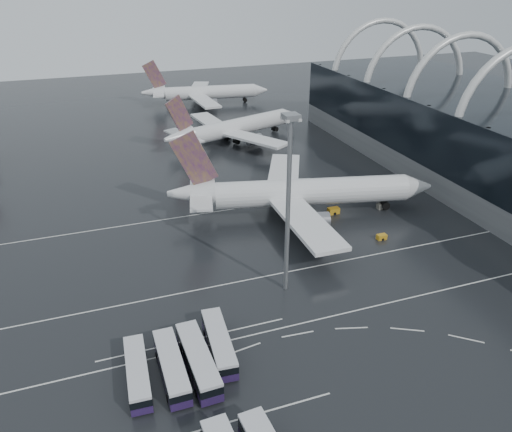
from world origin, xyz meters
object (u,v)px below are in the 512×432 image
object	(u,v)px
airliner_gate_b	(234,128)
airliner_gate_c	(204,93)
bus_row_near_b	(172,366)
bus_row_near_c	(198,360)
gse_cart_belly_e	(334,211)
gse_cart_belly_a	(382,237)
bus_row_near_a	(137,373)
bus_row_near_d	(219,343)
gse_cart_belly_b	(382,206)
airliner_main	(298,193)
floodlight_mast	(289,186)

from	to	relation	value
airliner_gate_b	airliner_gate_c	xyz separation A→B (m)	(2.94, 49.10, 0.07)
bus_row_near_b	bus_row_near_c	distance (m)	3.58
gse_cart_belly_e	gse_cart_belly_a	bearing A→B (deg)	-75.07
bus_row_near_a	bus_row_near_d	world-z (taller)	bus_row_near_d
bus_row_near_b	gse_cart_belly_e	world-z (taller)	bus_row_near_b
bus_row_near_a	bus_row_near_c	distance (m)	8.00
bus_row_near_b	gse_cart_belly_b	xyz separation A→B (m)	(54.62, 35.21, -1.06)
gse_cart_belly_e	airliner_gate_c	bearing A→B (deg)	91.50
bus_row_near_c	gse_cart_belly_a	xyz separation A→B (m)	(43.16, 23.15, -1.28)
airliner_main	bus_row_near_a	xyz separation A→B (m)	(-39.98, -38.90, -3.31)
gse_cart_belly_b	gse_cart_belly_e	size ratio (longest dim) A/B	0.95
bus_row_near_b	floodlight_mast	distance (m)	31.17
airliner_gate_c	floodlight_mast	xyz separation A→B (m)	(-18.29, -127.67, 14.52)
bus_row_near_d	gse_cart_belly_a	size ratio (longest dim) A/B	6.57
gse_cart_belly_e	bus_row_near_d	bearing A→B (deg)	-136.31
floodlight_mast	gse_cart_belly_a	world-z (taller)	floodlight_mast
bus_row_near_c	gse_cart_belly_e	bearing A→B (deg)	-48.56
bus_row_near_b	bus_row_near_c	size ratio (longest dim) A/B	0.94
bus_row_near_d	gse_cart_belly_e	bearing A→B (deg)	-41.94
airliner_gate_c	bus_row_near_d	bearing A→B (deg)	-94.91
gse_cart_belly_a	floodlight_mast	bearing A→B (deg)	-159.50
gse_cart_belly_e	floodlight_mast	bearing A→B (deg)	-132.56
bus_row_near_d	gse_cart_belly_e	size ratio (longest dim) A/B	5.15
airliner_main	airliner_gate_b	xyz separation A→B (m)	(1.82, 52.94, -0.60)
airliner_gate_c	bus_row_near_b	distance (m)	147.07
floodlight_mast	airliner_main	bearing A→B (deg)	62.17
bus_row_near_d	gse_cart_belly_a	xyz separation A→B (m)	(39.59, 20.66, -1.17)
floodlight_mast	gse_cart_belly_b	xyz separation A→B (m)	(32.57, 21.47, -18.28)
gse_cart_belly_b	bus_row_near_a	bearing A→B (deg)	-149.52
bus_row_near_c	bus_row_near_d	distance (m)	4.35
airliner_main	bus_row_near_c	size ratio (longest dim) A/B	4.30
bus_row_near_a	gse_cart_belly_a	world-z (taller)	bus_row_near_a
gse_cart_belly_a	bus_row_near_c	bearing A→B (deg)	-151.80
bus_row_near_c	gse_cart_belly_a	bearing A→B (deg)	-63.33
floodlight_mast	airliner_gate_b	bearing A→B (deg)	78.95
bus_row_near_a	gse_cart_belly_a	bearing A→B (deg)	-63.39
bus_row_near_b	bus_row_near_c	xyz separation A→B (m)	(3.57, -0.19, 0.10)
gse_cart_belly_b	gse_cart_belly_e	xyz separation A→B (m)	(-11.54, 1.42, 0.03)
airliner_gate_c	gse_cart_belly_a	xyz separation A→B (m)	(6.38, -118.45, -3.88)
airliner_gate_c	floodlight_mast	world-z (taller)	floodlight_mast
gse_cart_belly_a	airliner_gate_b	bearing A→B (deg)	97.66
bus_row_near_b	gse_cart_belly_e	bearing A→B (deg)	-49.61
bus_row_near_c	gse_cart_belly_e	world-z (taller)	bus_row_near_c
bus_row_near_b	gse_cart_belly_a	world-z (taller)	bus_row_near_b
bus_row_near_b	bus_row_near_a	bearing A→B (deg)	84.03
airliner_main	bus_row_near_d	distance (m)	46.84
gse_cart_belly_b	gse_cart_belly_e	distance (m)	11.63
airliner_gate_b	gse_cart_belly_a	size ratio (longest dim) A/B	25.10
bus_row_near_b	bus_row_near_d	xyz separation A→B (m)	(7.14, 2.29, -0.01)
bus_row_near_a	gse_cart_belly_a	distance (m)	55.87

